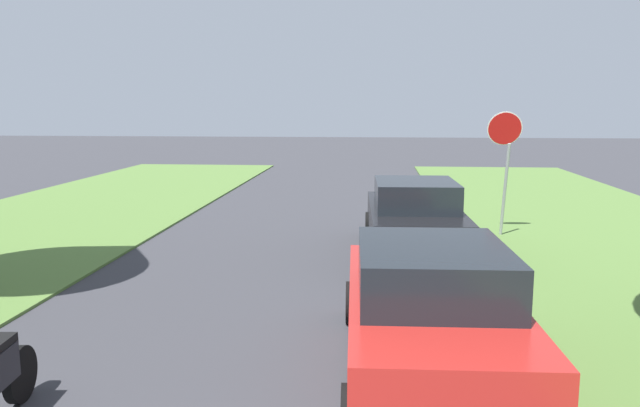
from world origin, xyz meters
The scene contains 3 objects.
stop_sign_far centered at (4.61, 13.37, 2.15)m, with size 0.81×0.72×2.91m.
parked_sedan_red centered at (2.24, 5.49, 0.72)m, with size 2.07×4.46×1.57m.
parked_sedan_black centered at (2.43, 11.38, 0.72)m, with size 2.07×4.46×1.57m.
Camera 1 is at (1.60, -1.35, 3.08)m, focal length 34.68 mm.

